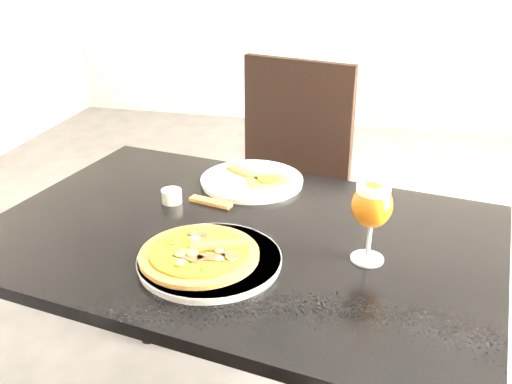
% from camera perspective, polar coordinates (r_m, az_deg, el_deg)
% --- Properties ---
extents(dining_table, '(1.31, 0.98, 0.75)m').
position_cam_1_polar(dining_table, '(1.41, -1.66, -7.19)').
color(dining_table, black).
rests_on(dining_table, ground).
extents(chair_far, '(0.55, 0.55, 0.99)m').
position_cam_1_polar(chair_far, '(2.12, 2.51, 0.64)').
color(chair_far, black).
rests_on(chair_far, ground).
extents(plate_main, '(0.37, 0.37, 0.02)m').
position_cam_1_polar(plate_main, '(1.24, -4.65, -6.80)').
color(plate_main, white).
rests_on(plate_main, dining_table).
extents(pizza, '(0.26, 0.26, 0.03)m').
position_cam_1_polar(pizza, '(1.23, -5.64, -6.10)').
color(pizza, '#9C5C25').
rests_on(pizza, plate_main).
extents(plate_second, '(0.30, 0.30, 0.02)m').
position_cam_1_polar(plate_second, '(1.62, -0.41, 1.14)').
color(plate_second, white).
rests_on(plate_second, dining_table).
extents(crust_scraps, '(0.21, 0.15, 0.02)m').
position_cam_1_polar(crust_scraps, '(1.60, 0.47, 1.37)').
color(crust_scraps, '#9C5C25').
rests_on(crust_scraps, plate_second).
extents(loose_crust, '(0.12, 0.05, 0.01)m').
position_cam_1_polar(loose_crust, '(1.50, -4.55, -0.99)').
color(loose_crust, '#9C5C25').
rests_on(loose_crust, dining_table).
extents(sauce_cup, '(0.05, 0.05, 0.04)m').
position_cam_1_polar(sauce_cup, '(1.52, -8.45, -0.34)').
color(sauce_cup, silver).
rests_on(sauce_cup, dining_table).
extents(beer_glass, '(0.09, 0.09, 0.18)m').
position_cam_1_polar(beer_glass, '(1.22, 11.53, -1.36)').
color(beer_glass, silver).
rests_on(beer_glass, dining_table).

